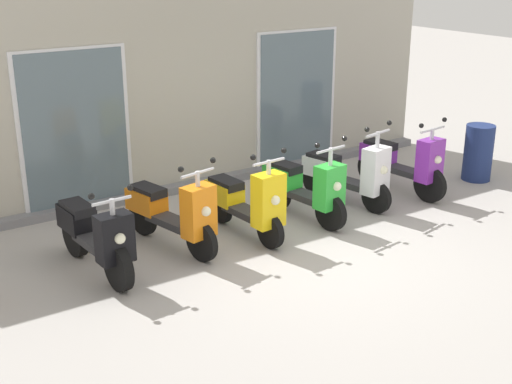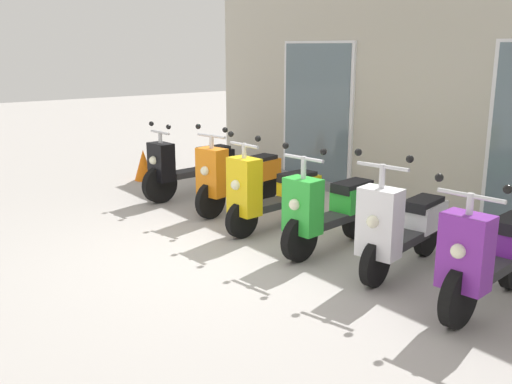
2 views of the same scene
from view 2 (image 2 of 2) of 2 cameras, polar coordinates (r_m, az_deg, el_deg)
ground_plane at (r=6.38m, az=-2.22°, el=-6.13°), size 40.00×40.00×0.00m
storefront_facade at (r=8.22m, az=16.12°, el=9.76°), size 8.99×0.50×3.44m
scooter_black at (r=8.75m, az=-6.45°, el=2.50°), size 0.52×1.67×1.16m
scooter_orange at (r=7.95m, az=-1.78°, el=1.59°), size 0.69×1.63×1.23m
scooter_yellow at (r=7.09m, az=1.58°, el=-0.01°), size 0.54×1.51×1.25m
scooter_green at (r=6.42m, az=7.28°, el=-1.67°), size 0.58×1.53×1.24m
scooter_white at (r=5.95m, az=14.23°, el=-3.24°), size 0.69×1.55×1.29m
scooter_purple at (r=5.35m, az=22.09°, el=-5.74°), size 0.61×1.62×1.23m
traffic_cone at (r=10.01m, az=-11.03°, el=2.64°), size 0.32×0.32×0.52m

